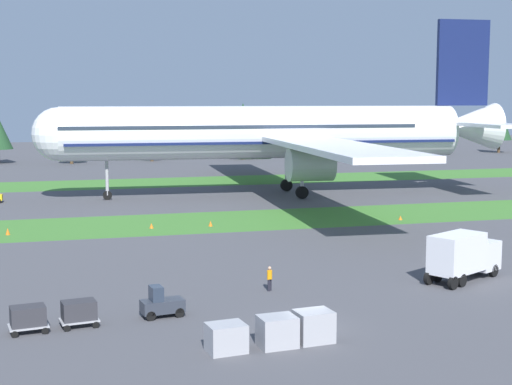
{
  "coord_description": "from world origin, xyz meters",
  "views": [
    {
      "loc": [
        -14.05,
        -40.61,
        13.43
      ],
      "look_at": [
        5.66,
        31.93,
        4.0
      ],
      "focal_mm": 53.13,
      "sensor_mm": 36.0,
      "label": 1
    }
  ],
  "objects_px": {
    "uld_container_2": "(314,326)",
    "taxiway_marker_2": "(211,224)",
    "airliner": "(277,132)",
    "baggage_tug": "(161,304)",
    "taxiway_marker_3": "(8,231)",
    "ground_crew_marshaller": "(270,278)",
    "taxiway_marker_0": "(400,218)",
    "uld_container_0": "(226,338)",
    "catering_truck": "(464,254)",
    "uld_container_1": "(277,331)",
    "cargo_dolly_second": "(28,317)",
    "taxiway_marker_1": "(151,226)",
    "cargo_dolly_lead": "(79,311)"
  },
  "relations": [
    {
      "from": "taxiway_marker_2",
      "to": "cargo_dolly_second",
      "type": "bearing_deg",
      "value": -118.1
    },
    {
      "from": "airliner",
      "to": "baggage_tug",
      "type": "relative_size",
      "value": 29.12
    },
    {
      "from": "taxiway_marker_1",
      "to": "uld_container_2",
      "type": "bearing_deg",
      "value": -84.27
    },
    {
      "from": "uld_container_1",
      "to": "taxiway_marker_1",
      "type": "distance_m",
      "value": 39.39
    },
    {
      "from": "uld_container_0",
      "to": "uld_container_2",
      "type": "xyz_separation_m",
      "value": [
        5.06,
        0.39,
        0.11
      ]
    },
    {
      "from": "catering_truck",
      "to": "taxiway_marker_1",
      "type": "relative_size",
      "value": 13.52
    },
    {
      "from": "cargo_dolly_second",
      "to": "uld_container_2",
      "type": "height_order",
      "value": "uld_container_2"
    },
    {
      "from": "uld_container_0",
      "to": "cargo_dolly_lead",
      "type": "bearing_deg",
      "value": 138.01
    },
    {
      "from": "baggage_tug",
      "to": "taxiway_marker_0",
      "type": "relative_size",
      "value": 6.09
    },
    {
      "from": "airliner",
      "to": "taxiway_marker_2",
      "type": "bearing_deg",
      "value": 151.51
    },
    {
      "from": "cargo_dolly_lead",
      "to": "baggage_tug",
      "type": "bearing_deg",
      "value": 90.0
    },
    {
      "from": "catering_truck",
      "to": "ground_crew_marshaller",
      "type": "bearing_deg",
      "value": -121.42
    },
    {
      "from": "cargo_dolly_second",
      "to": "uld_container_0",
      "type": "height_order",
      "value": "cargo_dolly_second"
    },
    {
      "from": "cargo_dolly_lead",
      "to": "catering_truck",
      "type": "relative_size",
      "value": 0.33
    },
    {
      "from": "baggage_tug",
      "to": "uld_container_0",
      "type": "xyz_separation_m",
      "value": [
        2.41,
        -7.37,
        -0.05
      ]
    },
    {
      "from": "baggage_tug",
      "to": "cargo_dolly_second",
      "type": "distance_m",
      "value": 7.93
    },
    {
      "from": "airliner",
      "to": "cargo_dolly_second",
      "type": "bearing_deg",
      "value": 153.74
    },
    {
      "from": "uld_container_1",
      "to": "taxiway_marker_2",
      "type": "bearing_deg",
      "value": 83.5
    },
    {
      "from": "ground_crew_marshaller",
      "to": "taxiway_marker_0",
      "type": "height_order",
      "value": "ground_crew_marshaller"
    },
    {
      "from": "airliner",
      "to": "ground_crew_marshaller",
      "type": "height_order",
      "value": "airliner"
    },
    {
      "from": "uld_container_0",
      "to": "taxiway_marker_2",
      "type": "distance_m",
      "value": 39.79
    },
    {
      "from": "airliner",
      "to": "taxiway_marker_2",
      "type": "height_order",
      "value": "airliner"
    },
    {
      "from": "baggage_tug",
      "to": "taxiway_marker_3",
      "type": "relative_size",
      "value": 4.1
    },
    {
      "from": "uld_container_2",
      "to": "taxiway_marker_2",
      "type": "relative_size",
      "value": 3.64
    },
    {
      "from": "uld_container_2",
      "to": "taxiway_marker_2",
      "type": "bearing_deg",
      "value": 86.68
    },
    {
      "from": "uld_container_0",
      "to": "baggage_tug",
      "type": "bearing_deg",
      "value": 108.09
    },
    {
      "from": "ground_crew_marshaller",
      "to": "uld_container_2",
      "type": "height_order",
      "value": "uld_container_2"
    },
    {
      "from": "baggage_tug",
      "to": "taxiway_marker_3",
      "type": "bearing_deg",
      "value": -169.94
    },
    {
      "from": "uld_container_1",
      "to": "taxiway_marker_2",
      "type": "height_order",
      "value": "uld_container_1"
    },
    {
      "from": "cargo_dolly_second",
      "to": "taxiway_marker_1",
      "type": "relative_size",
      "value": 4.49
    },
    {
      "from": "taxiway_marker_1",
      "to": "uld_container_1",
      "type": "bearing_deg",
      "value": -87.49
    },
    {
      "from": "airliner",
      "to": "taxiway_marker_2",
      "type": "xyz_separation_m",
      "value": [
        -14.07,
        -22.59,
        -8.49
      ]
    },
    {
      "from": "airliner",
      "to": "taxiway_marker_0",
      "type": "relative_size",
      "value": 177.26
    },
    {
      "from": "baggage_tug",
      "to": "taxiway_marker_2",
      "type": "height_order",
      "value": "baggage_tug"
    },
    {
      "from": "uld_container_1",
      "to": "taxiway_marker_1",
      "type": "relative_size",
      "value": 3.75
    },
    {
      "from": "uld_container_2",
      "to": "uld_container_0",
      "type": "bearing_deg",
      "value": -175.59
    },
    {
      "from": "taxiway_marker_0",
      "to": "taxiway_marker_3",
      "type": "bearing_deg",
      "value": 177.59
    },
    {
      "from": "cargo_dolly_second",
      "to": "catering_truck",
      "type": "xyz_separation_m",
      "value": [
        30.75,
        4.7,
        1.03
      ]
    },
    {
      "from": "taxiway_marker_0",
      "to": "uld_container_2",
      "type": "bearing_deg",
      "value": -122.1
    },
    {
      "from": "taxiway_marker_1",
      "to": "airliner",
      "type": "bearing_deg",
      "value": 47.69
    },
    {
      "from": "catering_truck",
      "to": "uld_container_1",
      "type": "bearing_deg",
      "value": -86.85
    },
    {
      "from": "baggage_tug",
      "to": "uld_container_2",
      "type": "xyz_separation_m",
      "value": [
        7.47,
        -6.97,
        0.06
      ]
    },
    {
      "from": "taxiway_marker_2",
      "to": "uld_container_2",
      "type": "bearing_deg",
      "value": -93.32
    },
    {
      "from": "catering_truck",
      "to": "taxiway_marker_2",
      "type": "relative_size",
      "value": 13.12
    },
    {
      "from": "airliner",
      "to": "uld_container_2",
      "type": "distance_m",
      "value": 63.93
    },
    {
      "from": "cargo_dolly_second",
      "to": "uld_container_0",
      "type": "relative_size",
      "value": 1.2
    },
    {
      "from": "ground_crew_marshaller",
      "to": "taxiway_marker_0",
      "type": "bearing_deg",
      "value": -176.36
    },
    {
      "from": "baggage_tug",
      "to": "uld_container_2",
      "type": "distance_m",
      "value": 10.22
    },
    {
      "from": "taxiway_marker_0",
      "to": "taxiway_marker_1",
      "type": "relative_size",
      "value": 0.85
    },
    {
      "from": "catering_truck",
      "to": "taxiway_marker_2",
      "type": "xyz_separation_m",
      "value": [
        -13.19,
        28.19,
        -1.68
      ]
    }
  ]
}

